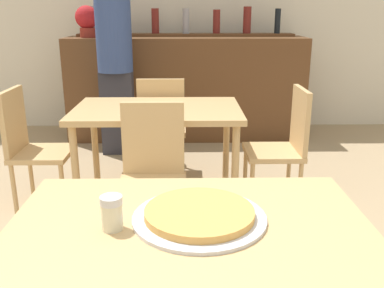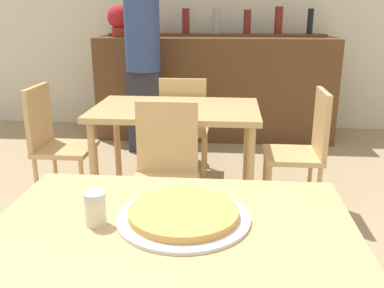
{
  "view_description": "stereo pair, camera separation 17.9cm",
  "coord_description": "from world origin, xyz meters",
  "px_view_note": "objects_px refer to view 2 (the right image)",
  "views": [
    {
      "loc": [
        -0.01,
        -1.16,
        1.41
      ],
      "look_at": [
        0.02,
        0.55,
        0.87
      ],
      "focal_mm": 40.0,
      "sensor_mm": 36.0,
      "label": 1
    },
    {
      "loc": [
        0.17,
        -1.15,
        1.41
      ],
      "look_at": [
        0.02,
        0.55,
        0.87
      ],
      "focal_mm": 40.0,
      "sensor_mm": 36.0,
      "label": 2
    }
  ],
  "objects_px": {
    "chair_far_side_right": "(305,144)",
    "chair_far_side_back": "(184,122)",
    "chair_far_side_front": "(165,167)",
    "potted_plant": "(119,19)",
    "pizza_tray": "(183,215)",
    "person_standing": "(143,59)",
    "cheese_shaker": "(95,208)",
    "chair_far_side_left": "(54,138)"
  },
  "relations": [
    {
      "from": "chair_far_side_left",
      "to": "person_standing",
      "type": "bearing_deg",
      "value": -19.28
    },
    {
      "from": "chair_far_side_back",
      "to": "potted_plant",
      "type": "relative_size",
      "value": 2.68
    },
    {
      "from": "person_standing",
      "to": "potted_plant",
      "type": "distance_m",
      "value": 0.74
    },
    {
      "from": "pizza_tray",
      "to": "person_standing",
      "type": "distance_m",
      "value": 3.06
    },
    {
      "from": "chair_far_side_front",
      "to": "chair_far_side_left",
      "type": "distance_m",
      "value": 1.07
    },
    {
      "from": "chair_far_side_front",
      "to": "potted_plant",
      "type": "height_order",
      "value": "potted_plant"
    },
    {
      "from": "chair_far_side_left",
      "to": "potted_plant",
      "type": "height_order",
      "value": "potted_plant"
    },
    {
      "from": "chair_far_side_back",
      "to": "person_standing",
      "type": "bearing_deg",
      "value": -55.91
    },
    {
      "from": "chair_far_side_right",
      "to": "potted_plant",
      "type": "height_order",
      "value": "potted_plant"
    },
    {
      "from": "pizza_tray",
      "to": "person_standing",
      "type": "relative_size",
      "value": 0.25
    },
    {
      "from": "chair_far_side_right",
      "to": "cheese_shaker",
      "type": "bearing_deg",
      "value": -27.98
    },
    {
      "from": "potted_plant",
      "to": "person_standing",
      "type": "bearing_deg",
      "value": -55.71
    },
    {
      "from": "chair_far_side_front",
      "to": "pizza_tray",
      "type": "distance_m",
      "value": 1.23
    },
    {
      "from": "cheese_shaker",
      "to": "potted_plant",
      "type": "distance_m",
      "value": 3.68
    },
    {
      "from": "chair_far_side_front",
      "to": "chair_far_side_back",
      "type": "bearing_deg",
      "value": 90.0
    },
    {
      "from": "person_standing",
      "to": "potted_plant",
      "type": "bearing_deg",
      "value": 124.29
    },
    {
      "from": "chair_far_side_left",
      "to": "person_standing",
      "type": "xyz_separation_m",
      "value": [
        0.44,
        1.25,
        0.44
      ]
    },
    {
      "from": "pizza_tray",
      "to": "person_standing",
      "type": "height_order",
      "value": "person_standing"
    },
    {
      "from": "cheese_shaker",
      "to": "potted_plant",
      "type": "bearing_deg",
      "value": 102.92
    },
    {
      "from": "chair_far_side_front",
      "to": "chair_far_side_back",
      "type": "height_order",
      "value": "same"
    },
    {
      "from": "chair_far_side_right",
      "to": "pizza_tray",
      "type": "distance_m",
      "value": 1.87
    },
    {
      "from": "pizza_tray",
      "to": "chair_far_side_front",
      "type": "bearing_deg",
      "value": 101.56
    },
    {
      "from": "person_standing",
      "to": "chair_far_side_back",
      "type": "bearing_deg",
      "value": -55.91
    },
    {
      "from": "chair_far_side_front",
      "to": "potted_plant",
      "type": "xyz_separation_m",
      "value": [
        -0.84,
        2.32,
        0.81
      ]
    },
    {
      "from": "chair_far_side_back",
      "to": "potted_plant",
      "type": "bearing_deg",
      "value": -55.82
    },
    {
      "from": "cheese_shaker",
      "to": "chair_far_side_right",
      "type": "bearing_deg",
      "value": 62.02
    },
    {
      "from": "chair_far_side_front",
      "to": "cheese_shaker",
      "type": "distance_m",
      "value": 1.27
    },
    {
      "from": "chair_far_side_back",
      "to": "pizza_tray",
      "type": "bearing_deg",
      "value": 96.07
    },
    {
      "from": "chair_far_side_right",
      "to": "person_standing",
      "type": "distance_m",
      "value": 1.93
    },
    {
      "from": "potted_plant",
      "to": "chair_far_side_back",
      "type": "bearing_deg",
      "value": -55.82
    },
    {
      "from": "chair_far_side_back",
      "to": "pizza_tray",
      "type": "height_order",
      "value": "chair_far_side_back"
    },
    {
      "from": "chair_far_side_back",
      "to": "person_standing",
      "type": "height_order",
      "value": "person_standing"
    },
    {
      "from": "person_standing",
      "to": "pizza_tray",
      "type": "bearing_deg",
      "value": -76.37
    },
    {
      "from": "chair_far_side_front",
      "to": "potted_plant",
      "type": "distance_m",
      "value": 2.6
    },
    {
      "from": "chair_far_side_back",
      "to": "chair_far_side_left",
      "type": "bearing_deg",
      "value": 30.6
    },
    {
      "from": "chair_far_side_right",
      "to": "pizza_tray",
      "type": "bearing_deg",
      "value": -21.49
    },
    {
      "from": "chair_far_side_left",
      "to": "cheese_shaker",
      "type": "height_order",
      "value": "chair_far_side_left"
    },
    {
      "from": "chair_far_side_back",
      "to": "chair_far_side_left",
      "type": "relative_size",
      "value": 1.0
    },
    {
      "from": "chair_far_side_left",
      "to": "chair_far_side_back",
      "type": "bearing_deg",
      "value": -59.4
    },
    {
      "from": "chair_far_side_back",
      "to": "chair_far_side_left",
      "type": "distance_m",
      "value": 1.07
    },
    {
      "from": "chair_far_side_right",
      "to": "chair_far_side_back",
      "type": "bearing_deg",
      "value": -120.6
    },
    {
      "from": "chair_far_side_back",
      "to": "cheese_shaker",
      "type": "xyz_separation_m",
      "value": [
        -0.03,
        -2.32,
        0.33
      ]
    }
  ]
}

